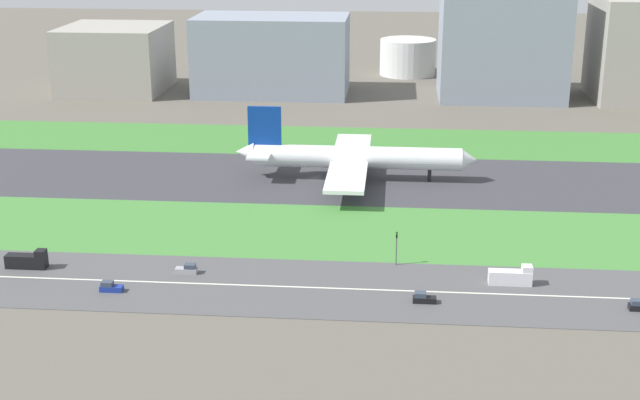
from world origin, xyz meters
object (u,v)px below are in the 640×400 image
object	(u,v)px
terminal_building	(115,59)
office_tower	(503,37)
car_0	(187,269)
hangar_building	(272,55)
car_3	(110,287)
truck_0	(511,277)
traffic_light	(396,246)
airliner	(351,157)
truck_1	(28,261)
car_1	(640,306)
fuel_tank_west	(408,57)
car_2	(423,298)

from	to	relation	value
terminal_building	office_tower	xyz separation A→B (m)	(151.35, 0.00, 10.42)
car_0	hangar_building	xyz separation A→B (m)	(-7.43, 182.00, 14.17)
car_3	truck_0	bearing A→B (deg)	-172.65
car_0	traffic_light	xyz separation A→B (m)	(42.11, 7.99, 3.37)
airliner	office_tower	world-z (taller)	office_tower
car_3	office_tower	bearing A→B (deg)	-116.05
car_0	office_tower	bearing A→B (deg)	66.00
truck_0	truck_1	world-z (taller)	same
airliner	car_0	bearing A→B (deg)	-113.45
airliner	car_0	world-z (taller)	airliner
car_1	office_tower	size ratio (longest dim) A/B	0.09
office_tower	fuel_tank_west	xyz separation A→B (m)	(-35.10, 45.00, -15.52)
car_1	airliner	bearing A→B (deg)	-53.61
car_3	hangar_building	size ratio (longest dim) A/B	0.07
truck_0	car_1	bearing A→B (deg)	-24.22
truck_1	office_tower	distance (m)	216.01
car_0	fuel_tank_west	distance (m)	231.70
airliner	car_1	world-z (taller)	airliner
airliner	fuel_tank_west	world-z (taller)	airliner
car_2	office_tower	xyz separation A→B (m)	(33.71, 192.00, 22.30)
truck_1	traffic_light	distance (m)	75.87
terminal_building	hangar_building	size ratio (longest dim) A/B	0.67
terminal_building	fuel_tank_west	distance (m)	124.76
car_2	office_tower	bearing A→B (deg)	-99.96
car_1	truck_0	bearing A→B (deg)	-24.22
office_tower	truck_0	bearing A→B (deg)	-95.11
truck_1	traffic_light	world-z (taller)	traffic_light
car_1	traffic_light	bearing A→B (deg)	-21.85
airliner	truck_1	bearing A→B (deg)	-132.72
traffic_light	terminal_building	xyz separation A→B (m)	(-112.43, 174.01, 8.51)
car_2	car_1	world-z (taller)	same
car_1	hangar_building	xyz separation A→B (m)	(-94.41, 192.00, 14.17)
car_0	fuel_tank_west	size ratio (longest dim) A/B	0.18
truck_0	truck_1	size ratio (longest dim) A/B	1.00
terminal_building	hangar_building	world-z (taller)	hangar_building
truck_1	hangar_building	bearing A→B (deg)	81.91
traffic_light	hangar_building	xyz separation A→B (m)	(-49.54, 174.01, 10.80)
car_0	car_3	xyz separation A→B (m)	(-12.82, -10.00, 0.00)
truck_0	office_tower	bearing A→B (deg)	84.89
airliner	fuel_tank_west	distance (m)	159.85
truck_0	car_1	xyz separation A→B (m)	(22.23, -10.00, -0.75)
hangar_building	fuel_tank_west	size ratio (longest dim) A/B	2.44
airliner	car_3	distance (m)	88.90
truck_1	fuel_tank_west	distance (m)	240.51
car_1	car_3	size ratio (longest dim) A/B	1.00
airliner	terminal_building	world-z (taller)	terminal_building
car_1	car_3	bearing A→B (deg)	0.00
airliner	truck_1	size ratio (longest dim) A/B	7.74
traffic_light	hangar_building	distance (m)	181.24
car_2	truck_0	size ratio (longest dim) A/B	0.52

